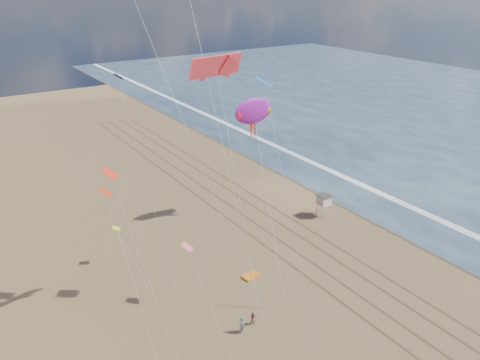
% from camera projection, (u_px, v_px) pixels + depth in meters
% --- Properties ---
extents(wet_sand, '(260.00, 260.00, 0.00)m').
position_uv_depth(wet_sand, '(308.00, 174.00, 80.59)').
color(wet_sand, '#42301E').
rests_on(wet_sand, ground).
extents(foam, '(260.00, 260.00, 0.00)m').
position_uv_depth(foam, '(326.00, 168.00, 82.72)').
color(foam, white).
rests_on(foam, ground).
extents(tracks, '(7.68, 120.00, 0.01)m').
position_uv_depth(tracks, '(265.00, 222.00, 64.60)').
color(tracks, brown).
rests_on(tracks, ground).
extents(lifeguard_stand, '(1.82, 1.82, 3.28)m').
position_uv_depth(lifeguard_stand, '(324.00, 200.00, 65.26)').
color(lifeguard_stand, silver).
rests_on(lifeguard_stand, ground).
extents(grounded_kite, '(2.18, 1.63, 0.22)m').
position_uv_depth(grounded_kite, '(250.00, 276.00, 52.85)').
color(grounded_kite, orange).
rests_on(grounded_kite, ground).
extents(show_kite, '(6.47, 9.14, 23.52)m').
position_uv_depth(show_kite, '(253.00, 111.00, 60.45)').
color(show_kite, '#9F189D').
rests_on(show_kite, ground).
extents(kite_flyer_a, '(0.75, 0.70, 1.72)m').
position_uv_depth(kite_flyer_a, '(242.00, 325.00, 44.28)').
color(kite_flyer_a, slate).
rests_on(kite_flyer_a, ground).
extents(kite_flyer_b, '(0.87, 0.77, 1.47)m').
position_uv_depth(kite_flyer_b, '(254.00, 319.00, 45.27)').
color(kite_flyer_b, '#924A4B').
rests_on(kite_flyer_b, ground).
extents(small_kites, '(15.69, 17.52, 18.63)m').
position_uv_depth(small_kites, '(166.00, 154.00, 44.35)').
color(small_kites, '#FA6168').
rests_on(small_kites, ground).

